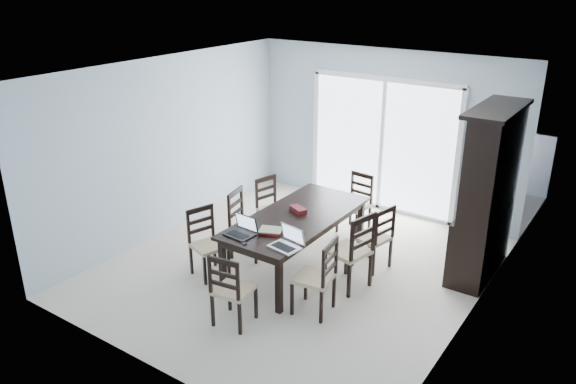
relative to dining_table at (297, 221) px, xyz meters
The scene contains 24 objects.
floor 0.67m from the dining_table, ahead, with size 5.00×5.00×0.00m, color beige.
ceiling 1.93m from the dining_table, ahead, with size 5.00×5.00×0.00m, color white.
back_wall 2.58m from the dining_table, 90.00° to the left, with size 4.50×0.02×2.60m, color #A3B5C3.
wall_left 2.34m from the dining_table, behind, with size 0.02×5.00×2.60m, color #A3B5C3.
wall_right 2.34m from the dining_table, ahead, with size 0.02×5.00×2.60m, color #A3B5C3.
balcony 3.57m from the dining_table, 90.00° to the left, with size 4.50×2.00×0.10m, color gray.
railing 4.50m from the dining_table, 90.00° to the left, with size 4.50×0.06×1.10m, color #99999E.
dining_table is the anchor object (origin of this frame).
china_hutch 2.41m from the dining_table, 31.71° to the left, with size 0.50×1.38×2.20m.
sliding_door 2.51m from the dining_table, 90.00° to the left, with size 2.52×0.05×2.18m.
chair_left_near 1.19m from the dining_table, 139.01° to the right, with size 0.50×0.49×1.03m.
chair_left_mid 0.83m from the dining_table, behind, with size 0.49×0.48×1.08m.
chair_left_far 1.10m from the dining_table, 144.54° to the left, with size 0.48×0.47×1.02m.
chair_right_near 1.11m from the dining_table, 42.21° to the right, with size 0.46×0.45×1.07m.
chair_right_mid 0.88m from the dining_table, ahead, with size 0.54×0.53×1.17m.
chair_right_far 1.06m from the dining_table, 32.12° to the left, with size 0.48×0.47×1.04m.
chair_end_near 1.54m from the dining_table, 85.09° to the right, with size 0.44×0.45×1.03m.
chair_end_far 1.50m from the dining_table, 85.90° to the left, with size 0.43×0.44×1.03m.
laptop_dark 0.92m from the dining_table, 106.03° to the right, with size 0.35×0.25×0.23m.
laptop_silver 0.93m from the dining_table, 65.55° to the right, with size 0.38×0.29×0.24m.
book_stack 0.60m from the dining_table, 89.24° to the right, with size 0.33×0.29×0.04m.
cell_phone 1.01m from the dining_table, 94.89° to the right, with size 0.11×0.05×0.01m, color black.
game_box 0.17m from the dining_table, 116.47° to the left, with size 0.25×0.12×0.06m, color #551111.
hot_tub 3.54m from the dining_table, 104.21° to the left, with size 1.99×1.84×0.90m.
Camera 1 is at (3.63, -5.52, 3.69)m, focal length 35.00 mm.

